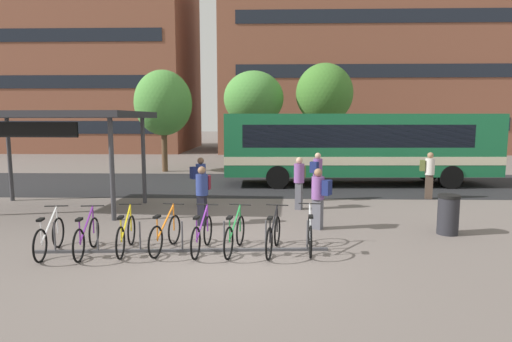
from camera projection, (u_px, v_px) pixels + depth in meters
The scene contains 25 objects.
ground at pixel (231, 260), 8.71m from camera, with size 200.00×200.00×0.00m, color #6B605B.
bus_lane_asphalt at pixel (251, 184), 19.09m from camera, with size 80.00×7.20×0.01m, color #232326.
city_bus at pixel (360, 146), 18.74m from camera, with size 12.10×2.95×3.20m.
bike_rack at pixel (182, 248), 9.25m from camera, with size 6.54×0.46×0.70m.
parked_bicycle_white_0 at pixel (50, 237), 9.03m from camera, with size 0.52×1.71×0.99m.
parked_bicycle_purple_1 at pixel (87, 237), 9.04m from camera, with size 0.52×1.72×0.99m.
parked_bicycle_yellow_2 at pixel (126, 235), 9.22m from camera, with size 0.52×1.72×0.99m.
parked_bicycle_orange_3 at pixel (165, 234), 9.28m from camera, with size 0.52×1.71×0.99m.
parked_bicycle_purple_4 at pixel (202, 235), 9.20m from camera, with size 0.52×1.72×0.99m.
parked_bicycle_green_5 at pixel (235, 235), 9.20m from camera, with size 0.53×1.70×0.99m.
parked_bicycle_black_6 at pixel (273, 236), 9.16m from camera, with size 0.54×1.70×0.99m.
parked_bicycle_silver_7 at pixel (310, 234), 9.30m from camera, with size 0.52×1.72×0.99m.
transit_shelter at pixel (52, 118), 13.27m from camera, with size 5.99×3.71×3.20m.
commuter_olive_pack_0 at pixel (299, 179), 13.61m from camera, with size 0.46×0.59×1.73m.
commuter_olive_pack_1 at pixel (429, 172), 15.39m from camera, with size 0.59×0.44×1.75m.
commuter_navy_pack_2 at pixel (319, 195), 11.07m from camera, with size 0.61×0.54×1.65m.
commuter_maroon_pack_3 at pixel (203, 191), 11.55m from camera, with size 0.41×0.57×1.66m.
commuter_navy_pack_4 at pixel (317, 173), 15.09m from camera, with size 0.55×0.60×1.75m.
commuter_navy_pack_5 at pixel (200, 178), 14.06m from camera, with size 0.60×0.56×1.67m.
trash_bin at pixel (448, 214), 10.64m from camera, with size 0.55×0.55×1.03m.
street_tree_0 at pixel (254, 99), 26.14m from camera, with size 3.78×3.78×6.01m.
street_tree_1 at pixel (163, 103), 23.31m from camera, with size 3.23×3.23×5.73m.
street_tree_2 at pixel (324, 94), 25.54m from camera, with size 3.51×3.51×6.41m.
building_left_wing at pixel (98, 52), 41.14m from camera, with size 18.42×12.96×19.29m.
building_right_wing at pixel (359, 59), 39.34m from camera, with size 25.84×11.23×17.41m.
Camera 1 is at (0.76, -8.40, 2.93)m, focal length 29.05 mm.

